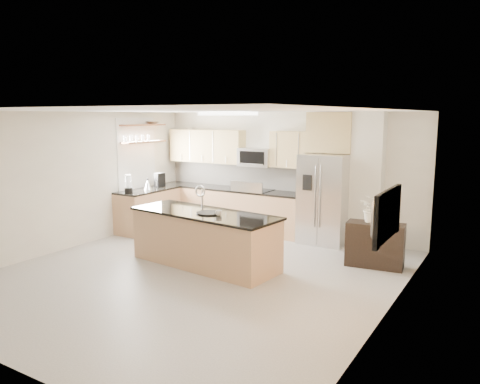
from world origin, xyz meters
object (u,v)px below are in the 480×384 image
Objects in this scene: microwave at (256,157)px; credenza at (375,245)px; range at (253,210)px; coffee_maker at (160,180)px; kettle at (148,185)px; cup at (219,213)px; television at (378,214)px; island at (205,238)px; platter at (209,213)px; flower_vase at (373,202)px; bowl at (152,122)px; refrigerator at (325,199)px; blender at (128,185)px.

credenza is (2.95, -1.15, -1.25)m from microwave.
coffee_maker reaches higher than range.
kettle is (-2.02, -1.11, 0.56)m from range.
coffee_maker is at bearing 146.64° from cup.
television reaches higher than cup.
platter is at bearing -19.94° from island.
television reaches higher than flower_vase.
bowl is (-2.25, -0.77, 0.75)m from microwave.
blender is (-3.73, -1.60, 0.20)m from refrigerator.
cup is at bearing 78.04° from television.
cup is at bearing -31.92° from bowl.
range is 2.47m from island.
coffee_maker is at bearing -162.97° from range.
coffee_maker is (-0.07, 0.47, 0.04)m from kettle.
island is at bearing 153.95° from platter.
flower_vase is at bearing -4.30° from coffee_maker.
flower_vase reaches higher than island.
blender is at bearing -141.55° from range.
flower_vase is (4.97, -0.37, 0.04)m from coffee_maker.
microwave reaches higher than coffee_maker.
island is 0.63m from cup.
bowl reaches higher than refrigerator.
range is at bearing 178.40° from refrigerator.
blender reaches higher than coffee_maker.
bowl is at bearing -177.68° from coffee_maker.
range is at bearing 17.03° from coffee_maker.
blender is at bearing -80.07° from bowl.
kettle reaches higher than cup.
refrigerator is at bearing -5.86° from microwave.
television reaches higher than coffee_maker.
microwave is 2.45m from kettle.
television is at bearing -11.96° from cup.
platter is (0.57, -2.50, 0.46)m from range.
range is at bearing 106.27° from island.
bowl reaches higher than cup.
flower_vase reaches higher than credenza.
island is at bearing -33.65° from bowl.
flower_vase is at bearing 7.27° from blender.
refrigerator is 1.65× the size of television.
platter is 1.64× the size of kettle.
television is (3.07, -0.68, 0.89)m from island.
blender is at bearing -156.79° from refrigerator.
range is 10.40× the size of cup.
flower_vase is 0.66× the size of television.
flower_vase reaches higher than cup.
television reaches higher than range.
platter is at bearing -28.11° from kettle.
cup is at bearing -17.37° from blender.
television reaches higher than credenza.
credenza is 2.69m from cup.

